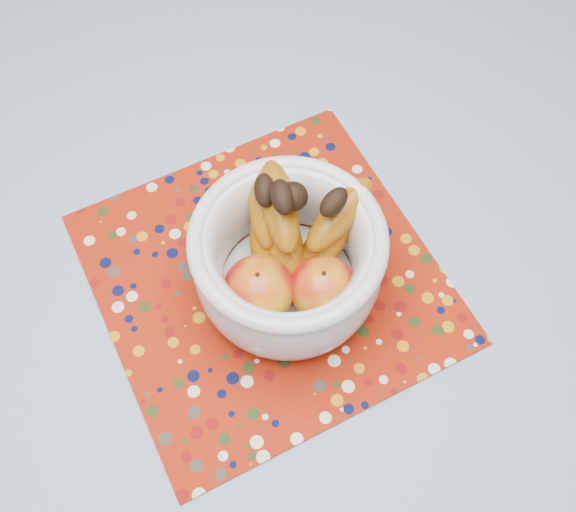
{
  "coord_description": "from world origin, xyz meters",
  "views": [
    {
      "loc": [
        0.08,
        -0.39,
        1.54
      ],
      "look_at": [
        0.07,
        -0.01,
        0.84
      ],
      "focal_mm": 42.0,
      "sensor_mm": 36.0,
      "label": 1
    }
  ],
  "objects": [
    {
      "name": "table",
      "position": [
        0.0,
        0.0,
        0.67
      ],
      "size": [
        1.2,
        1.2,
        0.75
      ],
      "color": "brown",
      "rests_on": "ground"
    },
    {
      "name": "placemat",
      "position": [
        0.04,
        -0.0,
        0.76
      ],
      "size": [
        0.57,
        0.57,
        0.0
      ],
      "primitive_type": "cube",
      "rotation": [
        0.0,
        0.0,
        0.5
      ],
      "color": "maroon",
      "rests_on": "tablecloth"
    },
    {
      "name": "fruit_bowl",
      "position": [
        0.07,
        -0.01,
        0.85
      ],
      "size": [
        0.25,
        0.23,
        0.19
      ],
      "color": "silver",
      "rests_on": "placemat"
    },
    {
      "name": "tablecloth",
      "position": [
        0.0,
        0.0,
        0.76
      ],
      "size": [
        1.32,
        1.32,
        0.01
      ],
      "primitive_type": "cube",
      "color": "#607DA0",
      "rests_on": "table"
    }
  ]
}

